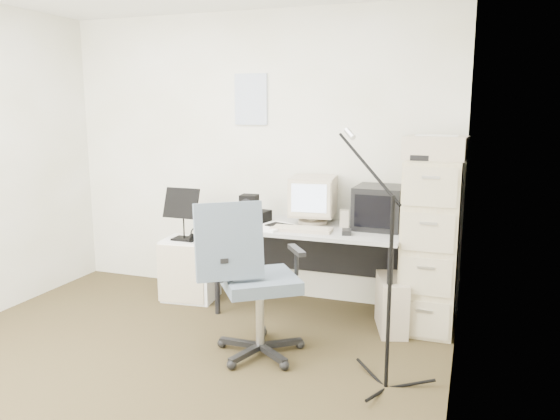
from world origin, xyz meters
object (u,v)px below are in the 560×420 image
(office_chair, at_px, (260,279))
(side_cart, at_px, (190,269))
(desk, at_px, (310,270))
(filing_cabinet, at_px, (430,245))

(office_chair, height_order, side_cart, office_chair)
(desk, bearing_deg, office_chair, -95.94)
(desk, bearing_deg, filing_cabinet, 1.81)
(office_chair, bearing_deg, desk, 47.92)
(filing_cabinet, xyz_separation_m, office_chair, (-1.04, -0.91, -0.11))
(filing_cabinet, relative_size, office_chair, 1.19)
(desk, bearing_deg, side_cart, -177.40)
(filing_cabinet, xyz_separation_m, side_cart, (-2.03, -0.08, -0.38))
(filing_cabinet, bearing_deg, desk, -178.19)
(desk, xyz_separation_m, office_chair, (-0.09, -0.88, 0.18))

